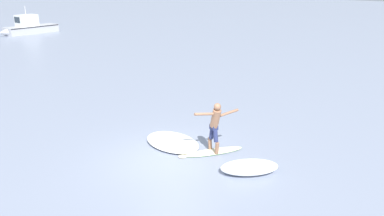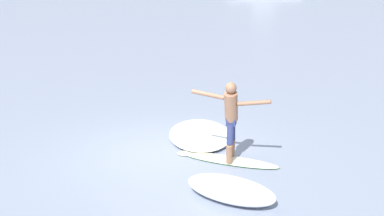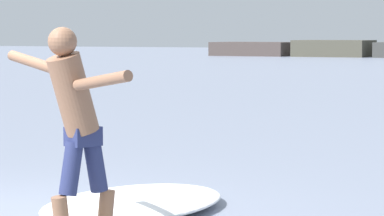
# 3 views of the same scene
# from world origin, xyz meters

# --- Properties ---
(ground_plane) EXTENTS (200.00, 200.00, 0.00)m
(ground_plane) POSITION_xyz_m (0.00, 0.00, 0.00)
(ground_plane) COLOR gray
(surfboard) EXTENTS (2.23, 1.57, 0.19)m
(surfboard) POSITION_xyz_m (1.31, -0.66, 0.03)
(surfboard) COLOR beige
(surfboard) RESTS_ON ground
(surfer) EXTENTS (1.59, 0.84, 1.80)m
(surfer) POSITION_xyz_m (1.32, -0.76, 1.12)
(surfer) COLOR #8F6349
(surfer) RESTS_ON surfboard
(wave_foam_at_tail) EXTENTS (1.97, 1.90, 0.35)m
(wave_foam_at_tail) POSITION_xyz_m (0.95, -2.37, 0.18)
(wave_foam_at_tail) COLOR white
(wave_foam_at_tail) RESTS_ON ground
(wave_foam_at_nose) EXTENTS (1.77, 2.46, 0.18)m
(wave_foam_at_nose) POSITION_xyz_m (0.94, 0.87, 0.09)
(wave_foam_at_nose) COLOR white
(wave_foam_at_nose) RESTS_ON ground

